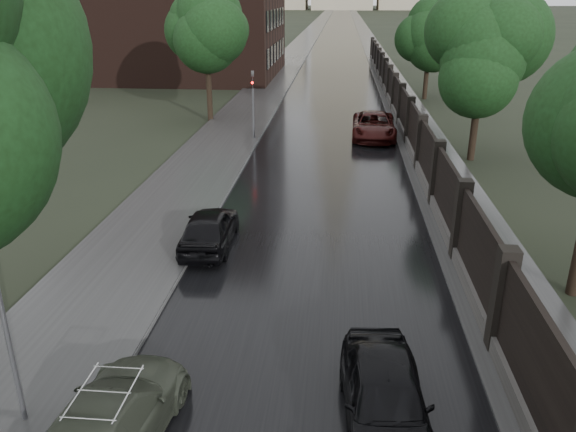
# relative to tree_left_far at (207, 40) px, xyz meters

# --- Properties ---
(road) EXTENTS (8.00, 420.00, 0.02)m
(road) POSITION_rel_tree_left_far_xyz_m (8.00, 160.00, -5.23)
(road) COLOR black
(road) RESTS_ON ground
(sidewalk_left) EXTENTS (4.00, 420.00, 0.16)m
(sidewalk_left) POSITION_rel_tree_left_far_xyz_m (2.00, 160.00, -5.16)
(sidewalk_left) COLOR #2D2D2D
(sidewalk_left) RESTS_ON ground
(verge_right) EXTENTS (3.00, 420.00, 0.08)m
(verge_right) POSITION_rel_tree_left_far_xyz_m (13.50, 160.00, -5.20)
(verge_right) COLOR #2D2D2D
(verge_right) RESTS_ON ground
(fence_right) EXTENTS (0.45, 75.72, 2.70)m
(fence_right) POSITION_rel_tree_left_far_xyz_m (12.60, 2.01, -4.23)
(fence_right) COLOR #383533
(fence_right) RESTS_ON ground
(tree_left_far) EXTENTS (4.25, 4.25, 7.39)m
(tree_left_far) POSITION_rel_tree_left_far_xyz_m (0.00, 0.00, 0.00)
(tree_left_far) COLOR black
(tree_left_far) RESTS_ON ground
(tree_right_b) EXTENTS (4.08, 4.08, 7.01)m
(tree_right_b) POSITION_rel_tree_left_far_xyz_m (15.50, -8.00, -0.29)
(tree_right_b) COLOR black
(tree_right_b) RESTS_ON ground
(tree_right_c) EXTENTS (4.08, 4.08, 7.01)m
(tree_right_c) POSITION_rel_tree_left_far_xyz_m (15.50, 10.00, -0.29)
(tree_right_c) COLOR black
(tree_right_c) RESTS_ON ground
(lamp_post) EXTENTS (0.25, 0.12, 5.11)m
(lamp_post) POSITION_rel_tree_left_far_xyz_m (2.60, -28.50, -2.57)
(lamp_post) COLOR #59595E
(lamp_post) RESTS_ON ground
(traffic_light) EXTENTS (0.16, 0.32, 4.00)m
(traffic_light) POSITION_rel_tree_left_far_xyz_m (3.70, -5.01, -2.84)
(traffic_light) COLOR #59595E
(traffic_light) RESTS_ON ground
(volga_sedan) EXTENTS (2.29, 4.74, 1.33)m
(volga_sedan) POSITION_rel_tree_left_far_xyz_m (4.59, -29.01, -4.58)
(volga_sedan) COLOR #3B4134
(volga_sedan) RESTS_ON ground
(hatchback_left) EXTENTS (1.70, 4.01, 1.35)m
(hatchback_left) POSITION_rel_tree_left_far_xyz_m (4.40, -19.78, -4.57)
(hatchback_left) COLOR black
(hatchback_left) RESTS_ON ground
(car_right_near) EXTENTS (1.90, 4.23, 1.41)m
(car_right_near) POSITION_rel_tree_left_far_xyz_m (9.73, -27.89, -4.54)
(car_right_near) COLOR black
(car_right_near) RESTS_ON ground
(car_right_far) EXTENTS (2.63, 5.46, 1.50)m
(car_right_far) POSITION_rel_tree_left_far_xyz_m (10.70, -3.78, -4.49)
(car_right_far) COLOR black
(car_right_far) RESTS_ON ground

